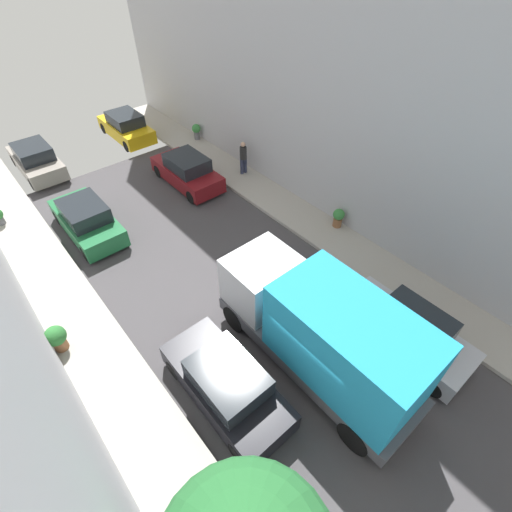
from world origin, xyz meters
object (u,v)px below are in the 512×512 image
(potted_plant_1, at_px, (196,130))
(parked_car_right_1, at_px, (407,331))
(parked_car_right_3, at_px, (126,127))
(potted_plant_3, at_px, (338,217))
(parked_car_left_4, at_px, (87,220))
(pedestrian, at_px, (243,157))
(delivery_truck, at_px, (323,332))
(parked_car_right_2, at_px, (187,171))
(parked_car_left_3, at_px, (226,384))
(parked_car_left_5, at_px, (36,160))
(potted_plant_4, at_px, (56,338))

(potted_plant_1, bearing_deg, parked_car_right_1, -100.41)
(parked_car_right_3, distance_m, potted_plant_3, 14.33)
(parked_car_left_4, bearing_deg, parked_car_right_1, -65.88)
(parked_car_right_3, height_order, pedestrian, pedestrian)
(parked_car_right_3, height_order, delivery_truck, delivery_truck)
(parked_car_right_2, xyz_separation_m, pedestrian, (2.66, -1.20, 0.35))
(parked_car_right_2, height_order, potted_plant_3, parked_car_right_2)
(parked_car_left_3, xyz_separation_m, parked_car_left_4, (0.00, 9.80, 0.00))
(parked_car_left_4, bearing_deg, parked_car_right_2, 6.01)
(parked_car_left_3, height_order, parked_car_left_5, same)
(potted_plant_1, distance_m, potted_plant_3, 10.95)
(delivery_truck, bearing_deg, parked_car_left_4, 104.04)
(parked_car_right_3, distance_m, potted_plant_1, 4.28)
(parked_car_left_3, relative_size, potted_plant_4, 4.34)
(potted_plant_1, bearing_deg, parked_car_right_3, 134.21)
(parked_car_right_2, bearing_deg, parked_car_left_4, -173.99)
(potted_plant_4, bearing_deg, parked_car_left_5, 75.36)
(potted_plant_4, bearing_deg, parked_car_right_2, 33.91)
(potted_plant_1, xyz_separation_m, potted_plant_3, (-0.01, -10.95, -0.05))
(parked_car_right_3, relative_size, potted_plant_1, 4.63)
(parked_car_right_1, bearing_deg, parked_car_right_2, 90.00)
(parked_car_left_3, distance_m, parked_car_right_3, 17.89)
(parked_car_left_4, distance_m, potted_plant_3, 10.76)
(delivery_truck, xyz_separation_m, pedestrian, (5.36, 10.16, -0.71))
(parked_car_left_3, relative_size, parked_car_left_4, 1.00)
(parked_car_left_5, relative_size, potted_plant_4, 4.34)
(parked_car_right_1, distance_m, delivery_truck, 3.17)
(parked_car_left_4, xyz_separation_m, parked_car_right_3, (5.40, 7.26, 0.00))
(parked_car_left_4, height_order, delivery_truck, delivery_truck)
(parked_car_left_3, height_order, parked_car_right_1, same)
(parked_car_left_4, relative_size, potted_plant_4, 4.34)
(parked_car_left_4, height_order, parked_car_right_1, same)
(parked_car_right_2, bearing_deg, delivery_truck, -103.36)
(parked_car_left_3, height_order, potted_plant_4, parked_car_left_3)
(pedestrian, relative_size, potted_plant_4, 1.78)
(parked_car_right_1, relative_size, delivery_truck, 0.64)
(pedestrian, bearing_deg, parked_car_left_4, 175.49)
(potted_plant_3, bearing_deg, pedestrian, 92.90)
(potted_plant_1, bearing_deg, potted_plant_3, -90.05)
(pedestrian, distance_m, potted_plant_1, 4.85)
(potted_plant_1, bearing_deg, delivery_truck, -110.77)
(parked_car_right_3, bearing_deg, pedestrian, -71.35)
(parked_car_right_1, distance_m, potted_plant_4, 10.95)
(parked_car_left_5, distance_m, potted_plant_3, 15.81)
(parked_car_right_3, distance_m, pedestrian, 8.34)
(parked_car_right_3, xyz_separation_m, potted_plant_3, (2.97, -14.01, -0.08))
(parked_car_right_2, bearing_deg, pedestrian, -24.32)
(parked_car_left_3, distance_m, pedestrian, 12.21)
(parked_car_left_5, height_order, delivery_truck, delivery_truck)
(parked_car_left_4, distance_m, parked_car_right_3, 9.05)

